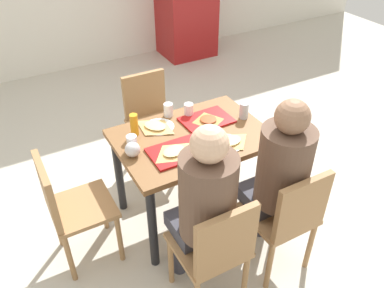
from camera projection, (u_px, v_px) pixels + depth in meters
The scene contains 23 objects.
ground_plane at pixel (192, 212), 3.19m from camera, with size 10.00×10.00×0.02m, color beige.
main_table at pixel (192, 148), 2.81m from camera, with size 1.05×0.74×0.74m.
chair_near_left at pixel (216, 248), 2.25m from camera, with size 0.40×0.40×0.86m.
chair_near_right at pixel (288, 215), 2.46m from camera, with size 0.40×0.40×0.86m.
chair_far_side at pixel (150, 115), 3.43m from camera, with size 0.40×0.40×0.86m.
chair_left_end at pixel (68, 205), 2.53m from camera, with size 0.40×0.40×0.86m.
person_in_red at pixel (204, 201), 2.21m from camera, with size 0.32×0.42×1.27m.
person_in_brown_jacket at pixel (278, 172), 2.41m from camera, with size 0.32×0.42×1.27m.
tray_red_near at pixel (177, 152), 2.58m from camera, with size 0.36×0.26×0.02m, color #B21414.
tray_red_far at pixel (207, 120), 2.90m from camera, with size 0.36×0.26×0.02m, color #B21414.
paper_plate_center at pixel (159, 127), 2.83m from camera, with size 0.22×0.22×0.01m, color white.
paper_plate_near_edge at pixel (227, 143), 2.66m from camera, with size 0.22×0.22×0.01m, color white.
pizza_slice_a at pixel (174, 152), 2.55m from camera, with size 0.26×0.21×0.02m.
pizza_slice_b at pixel (208, 120), 2.87m from camera, with size 0.21×0.21×0.02m.
pizza_slice_c at pixel (155, 126), 2.81m from camera, with size 0.27×0.29×0.02m.
pizza_slice_d at pixel (231, 141), 2.66m from camera, with size 0.24×0.20×0.02m.
plastic_cup_a at pixel (168, 110), 2.93m from camera, with size 0.07×0.07×0.10m, color white.
plastic_cup_b at pixel (220, 152), 2.51m from camera, with size 0.07×0.07×0.10m, color white.
plastic_cup_c at pixel (132, 142), 2.60m from camera, with size 0.07×0.07×0.10m, color white.
plastic_cup_d at pixel (189, 110), 2.93m from camera, with size 0.07×0.07×0.10m, color white.
soda_can at pixel (244, 111), 2.90m from camera, with size 0.07×0.07×0.12m, color #B7BCC6.
condiment_bottle at pixel (134, 125), 2.71m from camera, with size 0.06×0.06×0.16m, color orange.
foil_bundle at pixel (132, 149), 2.53m from camera, with size 0.10×0.10×0.10m, color silver.
Camera 1 is at (-1.10, -1.98, 2.30)m, focal length 36.99 mm.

